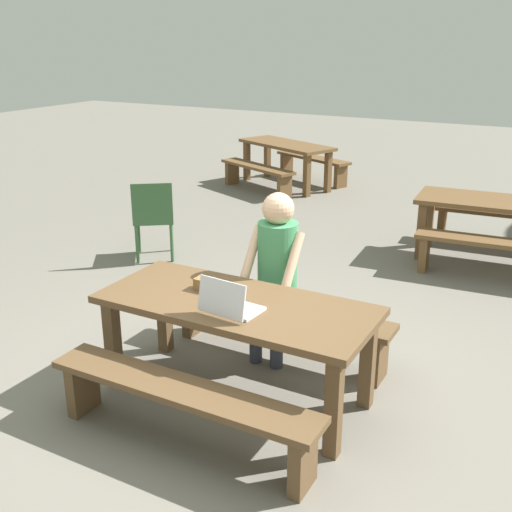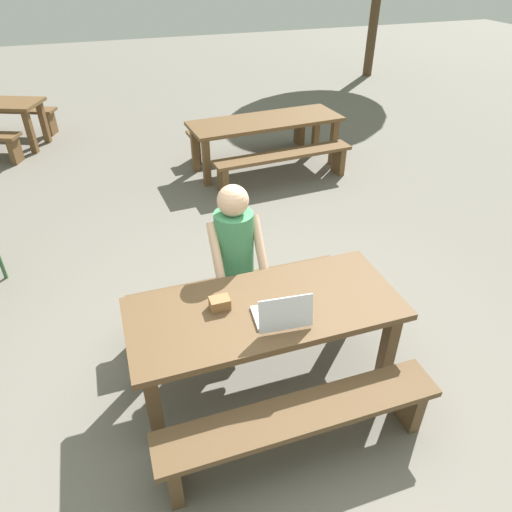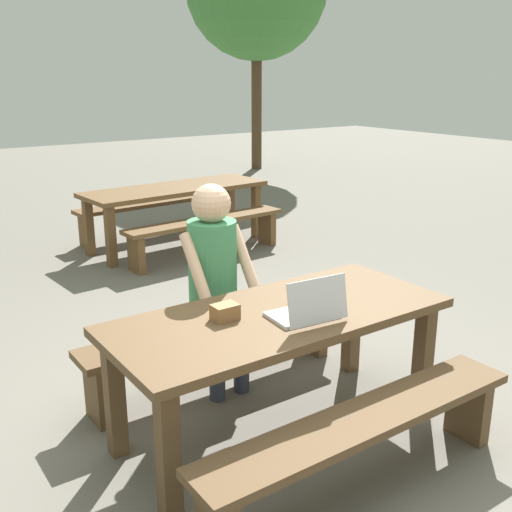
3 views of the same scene
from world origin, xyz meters
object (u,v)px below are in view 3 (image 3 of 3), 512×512
object	(u,v)px
small_pouch	(225,312)
person_seated	(215,273)
picnic_table_front	(280,330)
picnic_table_mid	(176,195)
laptop	(308,309)

from	to	relation	value
small_pouch	person_seated	distance (m)	0.62
picnic_table_front	picnic_table_mid	size ratio (longest dim) A/B	0.86
picnic_table_mid	picnic_table_front	bearing A→B (deg)	-113.87
small_pouch	person_seated	bearing A→B (deg)	63.55
picnic_table_front	small_pouch	size ratio (longest dim) A/B	13.99
picnic_table_front	person_seated	bearing A→B (deg)	92.01
picnic_table_front	laptop	bearing A→B (deg)	-73.01
laptop	small_pouch	bearing A→B (deg)	-30.65
laptop	small_pouch	size ratio (longest dim) A/B	2.78
picnic_table_front	person_seated	distance (m)	0.65
picnic_table_front	person_seated	xyz separation A→B (m)	(-0.02, 0.63, 0.16)
laptop	picnic_table_mid	size ratio (longest dim) A/B	0.17
person_seated	picnic_table_mid	world-z (taller)	person_seated
picnic_table_front	laptop	distance (m)	0.25
laptop	small_pouch	world-z (taller)	laptop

